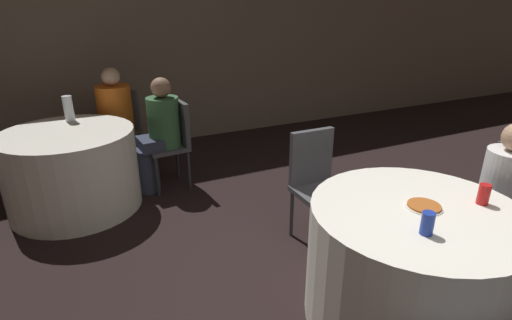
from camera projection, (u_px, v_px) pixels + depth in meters
name	position (u px, v px, depth m)	size (l,w,h in m)	color
wall_back	(186.00, 37.00, 5.32)	(16.00, 0.06, 2.80)	gray
table_near	(409.00, 265.00, 2.40)	(1.22, 1.22, 0.76)	white
table_far	(72.00, 171.00, 3.73)	(1.18, 1.18, 0.76)	white
chair_near_east	(508.00, 199.00, 2.84)	(0.44, 0.44, 0.91)	#47474C
chair_near_north	(316.00, 176.00, 3.20)	(0.40, 0.41, 0.91)	#47474C
chair_far_northeast	(121.00, 123.00, 4.59)	(0.56, 0.56, 0.91)	#47474C
chair_far_east	(174.00, 136.00, 4.14)	(0.44, 0.43, 0.91)	#47474C
person_green_jacket	(158.00, 135.00, 4.05)	(0.50, 0.33, 1.16)	#33384C
person_white_shirt	(495.00, 203.00, 2.75)	(0.50, 0.34, 1.12)	#33384C
person_orange_shirt	(114.00, 121.00, 4.42)	(0.49, 0.51, 1.19)	#282828
pizza_plate_near	(424.00, 206.00, 2.28)	(0.21, 0.21, 0.02)	white
soda_can_red	(484.00, 194.00, 2.30)	(0.07, 0.07, 0.12)	red
soda_can_blue	(427.00, 223.00, 2.00)	(0.07, 0.07, 0.12)	#1E38A5
bottle_far	(69.00, 109.00, 3.86)	(0.09, 0.09, 0.25)	silver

